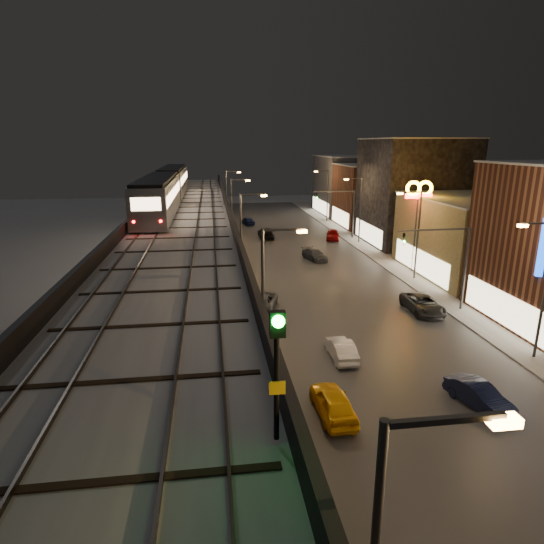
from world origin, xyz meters
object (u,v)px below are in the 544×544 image
car_far_white (247,221)px  car_onc_white (315,255)px  car_mid_dark (266,233)px  car_near_white (341,350)px  car_mid_silver (261,302)px  car_onc_dark (423,305)px  car_onc_red (333,235)px  car_taxi (333,403)px  rail_signal (277,351)px  car_onc_silver (479,397)px  subway_train (167,187)px

car_far_white → car_onc_white: 25.99m
car_far_white → car_mid_dark: bearing=83.8°
car_near_white → car_onc_white: size_ratio=0.89×
car_mid_silver → car_far_white: size_ratio=1.31×
car_onc_dark → car_onc_red: size_ratio=1.13×
car_onc_dark → car_taxi: bearing=-129.2°
car_onc_red → car_onc_dark: bearing=-75.1°
car_mid_silver → car_far_white: car_mid_silver is taller
rail_signal → car_near_white: bearing=68.3°
car_far_white → car_onc_white: bearing=88.4°
rail_signal → car_near_white: size_ratio=0.86×
car_mid_dark → car_onc_silver: size_ratio=1.31×
car_near_white → car_onc_dark: bearing=-140.9°
car_onc_silver → rail_signal: bearing=-155.2°
car_taxi → car_onc_dark: bearing=-131.4°
subway_train → car_near_white: size_ratio=9.94×
subway_train → car_mid_silver: size_ratio=7.44×
car_near_white → car_far_white: 50.80m
car_onc_white → car_mid_dark: bearing=91.9°
car_taxi → car_mid_dark: bearing=-94.1°
car_mid_dark → rail_signal: bearing=83.9°
car_mid_dark → car_far_white: (-1.77, 11.66, -0.07)m
car_taxi → subway_train: bearing=-74.7°
subway_train → car_onc_red: (22.36, 6.84, -7.71)m
car_onc_dark → car_onc_red: car_onc_red is taller
car_mid_dark → car_far_white: 11.79m
car_near_white → car_onc_red: (9.31, 36.68, 0.12)m
car_far_white → car_taxi: bearing=74.8°
subway_train → car_onc_red: 24.62m
subway_train → car_near_white: 33.50m
car_onc_dark → car_onc_white: size_ratio=1.15×
rail_signal → car_onc_red: bearing=73.4°
car_mid_silver → car_mid_dark: 29.73m
car_near_white → subway_train: bearing=-66.0°
car_taxi → car_mid_silver: size_ratio=0.82×
car_far_white → car_near_white: bearing=77.3°
car_mid_silver → car_onc_silver: 18.81m
car_onc_red → car_onc_white: bearing=-99.5°
subway_train → car_mid_silver: subway_train is taller
subway_train → car_onc_dark: 32.54m
rail_signal → car_far_white: 68.18m
car_taxi → car_far_white: 56.93m
car_mid_silver → car_onc_red: (13.40, 27.03, 0.04)m
car_far_white → car_onc_dark: (10.85, -43.57, 0.03)m
subway_train → car_onc_white: bearing=-14.3°
rail_signal → car_taxi: bearing=67.2°
car_near_white → car_far_white: car_far_white is taller
car_mid_dark → subway_train: bearing=36.2°
car_onc_white → car_onc_red: (5.21, 11.21, 0.12)m
subway_train → car_taxi: 38.39m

